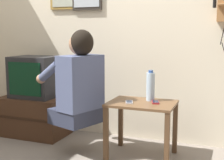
% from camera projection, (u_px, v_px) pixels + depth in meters
% --- Properties ---
extents(wall_back, '(6.80, 0.05, 2.55)m').
position_uv_depth(wall_back, '(118.00, 17.00, 3.26)').
color(wall_back, beige).
rests_on(wall_back, ground_plane).
extents(side_table, '(0.59, 0.44, 0.50)m').
position_uv_depth(side_table, '(142.00, 113.00, 2.78)').
color(side_table, brown).
rests_on(side_table, ground_plane).
extents(person, '(0.61, 0.55, 0.86)m').
position_uv_depth(person, '(79.00, 82.00, 2.82)').
color(person, '#2D3347').
rests_on(person, ground_plane).
extents(tv_stand, '(0.70, 0.45, 0.43)m').
position_uv_depth(tv_stand, '(35.00, 116.00, 3.42)').
color(tv_stand, '#422819').
rests_on(tv_stand, ground_plane).
extents(television, '(0.47, 0.38, 0.44)m').
position_uv_depth(television, '(35.00, 77.00, 3.36)').
color(television, '#232326').
rests_on(television, tv_stand).
extents(cell_phone_held, '(0.10, 0.14, 0.01)m').
position_uv_depth(cell_phone_held, '(129.00, 102.00, 2.75)').
color(cell_phone_held, silver).
rests_on(cell_phone_held, side_table).
extents(cell_phone_spare, '(0.09, 0.14, 0.01)m').
position_uv_depth(cell_phone_spare, '(155.00, 102.00, 2.74)').
color(cell_phone_spare, maroon).
rests_on(cell_phone_spare, side_table).
extents(water_bottle, '(0.08, 0.08, 0.28)m').
position_uv_depth(water_bottle, '(151.00, 86.00, 2.82)').
color(water_bottle, '#ADC6DB').
rests_on(water_bottle, side_table).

